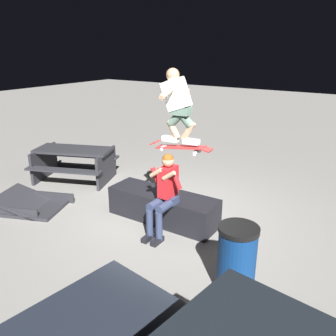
{
  "coord_description": "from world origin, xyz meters",
  "views": [
    {
      "loc": [
        -3.15,
        4.8,
        2.94
      ],
      "look_at": [
        -0.27,
        0.45,
        1.11
      ],
      "focal_mm": 37.19,
      "sensor_mm": 36.0,
      "label": 1
    }
  ],
  "objects_px": {
    "skater_airborne": "(178,103)",
    "picnic_table_back": "(74,159)",
    "ledge_box_main": "(163,207)",
    "trash_bin": "(237,260)",
    "person_sitting_on_ledge": "(164,191)",
    "skateboard": "(180,147)",
    "kicker_ramp": "(31,205)"
  },
  "relations": [
    {
      "from": "skater_airborne",
      "to": "kicker_ramp",
      "type": "xyz_separation_m",
      "value": [
        2.72,
        0.88,
        -2.07
      ]
    },
    {
      "from": "person_sitting_on_ledge",
      "to": "skater_airborne",
      "type": "relative_size",
      "value": 1.2
    },
    {
      "from": "person_sitting_on_ledge",
      "to": "trash_bin",
      "type": "distance_m",
      "value": 1.74
    },
    {
      "from": "ledge_box_main",
      "to": "person_sitting_on_ledge",
      "type": "relative_size",
      "value": 1.48
    },
    {
      "from": "picnic_table_back",
      "to": "trash_bin",
      "type": "height_order",
      "value": "trash_bin"
    },
    {
      "from": "ledge_box_main",
      "to": "skateboard",
      "type": "xyz_separation_m",
      "value": [
        -0.43,
        0.14,
        1.19
      ]
    },
    {
      "from": "ledge_box_main",
      "to": "trash_bin",
      "type": "bearing_deg",
      "value": 149.64
    },
    {
      "from": "skater_airborne",
      "to": "trash_bin",
      "type": "xyz_separation_m",
      "value": [
        -1.46,
        0.94,
        -1.68
      ]
    },
    {
      "from": "person_sitting_on_ledge",
      "to": "trash_bin",
      "type": "height_order",
      "value": "person_sitting_on_ledge"
    },
    {
      "from": "person_sitting_on_ledge",
      "to": "kicker_ramp",
      "type": "bearing_deg",
      "value": 14.07
    },
    {
      "from": "trash_bin",
      "to": "skateboard",
      "type": "bearing_deg",
      "value": -33.78
    },
    {
      "from": "ledge_box_main",
      "to": "person_sitting_on_ledge",
      "type": "xyz_separation_m",
      "value": [
        -0.28,
        0.37,
        0.5
      ]
    },
    {
      "from": "skateboard",
      "to": "skater_airborne",
      "type": "height_order",
      "value": "skater_airborne"
    },
    {
      "from": "skater_airborne",
      "to": "picnic_table_back",
      "type": "xyz_separation_m",
      "value": [
        3.18,
        -0.65,
        -1.64
      ]
    },
    {
      "from": "picnic_table_back",
      "to": "person_sitting_on_ledge",
      "type": "bearing_deg",
      "value": 164.18
    },
    {
      "from": "person_sitting_on_ledge",
      "to": "skater_airborne",
      "type": "bearing_deg",
      "value": -112.86
    },
    {
      "from": "person_sitting_on_ledge",
      "to": "kicker_ramp",
      "type": "relative_size",
      "value": 0.94
    },
    {
      "from": "ledge_box_main",
      "to": "picnic_table_back",
      "type": "height_order",
      "value": "picnic_table_back"
    },
    {
      "from": "person_sitting_on_ledge",
      "to": "skater_airborne",
      "type": "height_order",
      "value": "skater_airborne"
    },
    {
      "from": "skateboard",
      "to": "trash_bin",
      "type": "bearing_deg",
      "value": 146.22
    },
    {
      "from": "picnic_table_back",
      "to": "ledge_box_main",
      "type": "bearing_deg",
      "value": 169.76
    },
    {
      "from": "ledge_box_main",
      "to": "picnic_table_back",
      "type": "relative_size",
      "value": 0.96
    },
    {
      "from": "ledge_box_main",
      "to": "kicker_ramp",
      "type": "bearing_deg",
      "value": 23.63
    },
    {
      "from": "ledge_box_main",
      "to": "trash_bin",
      "type": "relative_size",
      "value": 2.19
    },
    {
      "from": "ledge_box_main",
      "to": "skateboard",
      "type": "bearing_deg",
      "value": 162.47
    },
    {
      "from": "kicker_ramp",
      "to": "trash_bin",
      "type": "xyz_separation_m",
      "value": [
        -4.19,
        0.05,
        0.39
      ]
    },
    {
      "from": "picnic_table_back",
      "to": "kicker_ramp",
      "type": "bearing_deg",
      "value": 106.56
    },
    {
      "from": "person_sitting_on_ledge",
      "to": "trash_bin",
      "type": "bearing_deg",
      "value": 155.49
    },
    {
      "from": "ledge_box_main",
      "to": "person_sitting_on_ledge",
      "type": "height_order",
      "value": "person_sitting_on_ledge"
    },
    {
      "from": "ledge_box_main",
      "to": "trash_bin",
      "type": "distance_m",
      "value": 2.14
    },
    {
      "from": "ledge_box_main",
      "to": "picnic_table_back",
      "type": "xyz_separation_m",
      "value": [
        2.8,
        -0.51,
        0.24
      ]
    },
    {
      "from": "person_sitting_on_ledge",
      "to": "skateboard",
      "type": "height_order",
      "value": "skateboard"
    }
  ]
}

